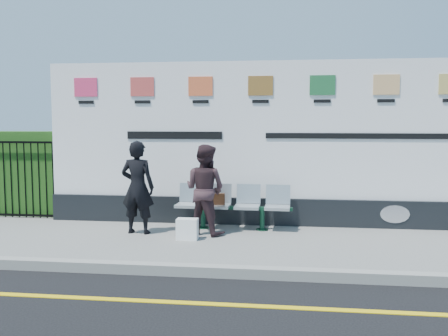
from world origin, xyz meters
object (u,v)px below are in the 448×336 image
Objects in this scene: billboard at (260,154)px; woman_right at (205,189)px; bench at (232,217)px; woman_left at (138,187)px.

billboard is 5.24× the size of woman_right.
billboard reaches higher than bench.
woman_left reaches higher than bench.
billboard reaches higher than woman_left.
woman_left reaches higher than woman_right.
bench is at bearing -132.03° from billboard.
billboard is 1.28m from bench.
billboard reaches higher than woman_right.
bench is 1.27× the size of woman_left.
woman_left is 1.15m from woman_right.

